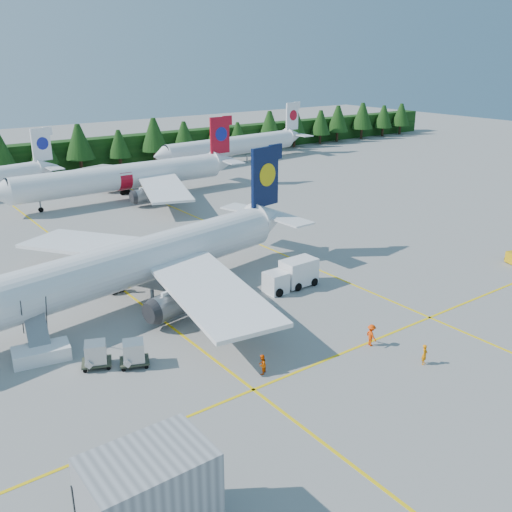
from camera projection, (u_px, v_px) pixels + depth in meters
ground at (336, 312)px, 53.39m from camera, size 320.00×320.00×0.00m
taxi_stripe_a at (110, 280)px, 60.75m from camera, size 0.25×120.00×0.01m
taxi_stripe_b at (260, 245)px, 71.90m from camera, size 0.25×120.00×0.01m
taxi_stripe_cross at (385, 336)px, 48.84m from camera, size 80.00×0.25×0.01m
treeline_hedge at (52, 157)px, 114.56m from camera, size 220.00×4.00×6.00m
terminal_building at (150, 501)px, 27.40m from camera, size 6.00×4.00×5.20m
airliner_navy at (110, 271)px, 52.69m from camera, size 43.98×35.88×12.88m
airliner_red at (118, 178)px, 92.47m from camera, size 41.67×34.33×12.13m
airliner_far_right at (228, 146)px, 123.39m from camera, size 40.54×7.96×11.80m
airstairs at (40, 348)px, 45.03m from camera, size 4.63×6.29×3.88m
service_truck at (291, 275)px, 58.32m from camera, size 5.96×2.31×2.86m
uld_pair at (115, 353)px, 43.75m from camera, size 5.15×3.99×1.72m
crew_a at (425, 354)px, 44.16m from camera, size 0.71×0.60×1.67m
crew_b at (262, 364)px, 42.83m from camera, size 0.97×0.91×1.58m
crew_c at (371, 335)px, 46.94m from camera, size 0.68×0.87×1.88m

